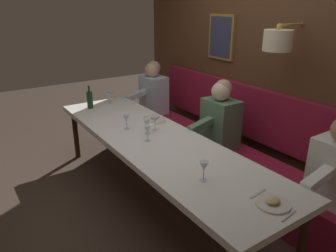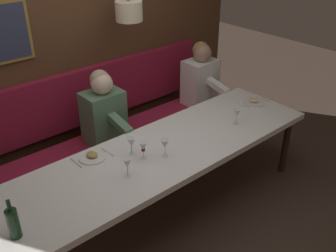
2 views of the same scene
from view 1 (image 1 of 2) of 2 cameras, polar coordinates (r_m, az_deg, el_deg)
The scene contains 15 objects.
ground_plane at distance 3.63m, azimuth -2.10°, elevation -13.06°, with size 12.00×12.00×0.00m, color #423328.
dining_table at distance 3.30m, azimuth -2.26°, elevation -3.18°, with size 0.90×3.25×0.74m.
banquette_bench at distance 3.99m, azimuth 8.82°, elevation -6.23°, with size 0.52×3.45×0.45m, color maroon.
back_wall_panel at distance 4.03m, azimuth 15.89°, elevation 10.58°, with size 0.59×4.65×2.90m.
diner_near at distance 3.75m, azimuth 9.29°, elevation 1.75°, with size 0.60×0.40×0.79m.
diner_middle at distance 4.89m, azimuth -2.66°, elevation 6.56°, with size 0.60×0.40×0.79m.
place_setting_0 at distance 3.81m, azimuth -2.33°, elevation 1.34°, with size 0.24×0.31×0.05m.
place_setting_1 at distance 2.37m, azimuth 18.11°, elevation -12.84°, with size 0.24×0.33×0.05m.
wine_glass_0 at distance 3.45m, azimuth -2.33°, elevation 1.03°, with size 0.07×0.07×0.16m.
wine_glass_1 at distance 3.37m, azimuth -3.77°, elevation 0.45°, with size 0.07×0.07×0.16m.
wine_glass_2 at distance 4.48m, azimuth -10.26°, elevation 5.42°, with size 0.07×0.07×0.16m.
wine_glass_3 at distance 3.52m, azimuth -7.38°, elevation 1.27°, with size 0.07×0.07×0.16m.
wine_glass_4 at distance 3.19m, azimuth -3.64°, elevation -0.74°, with size 0.07×0.07×0.16m.
wine_glass_5 at distance 2.50m, azimuth 6.41°, elevation -7.27°, with size 0.07×0.07×0.16m.
wine_bottle at distance 4.32m, azimuth -13.74°, elevation 4.58°, with size 0.08×0.08×0.30m.
Camera 1 is at (-1.57, -2.57, 2.04)m, focal length 34.28 mm.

